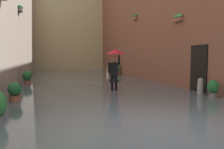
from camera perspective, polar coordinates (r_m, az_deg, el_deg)
The scene contains 10 objects.
ground_plane at distance 16.06m, azimuth -7.00°, elevation -1.59°, with size 60.00×60.00×0.00m, color gray.
flood_water at distance 16.06m, azimuth -7.00°, elevation -1.32°, with size 8.77×28.57×0.15m, color #515B60.
building_facade_left at distance 17.87m, azimuth 9.29°, elevation 17.68°, with size 2.04×26.57×11.58m.
building_facade_far at distance 28.41m, azimuth -10.90°, elevation 13.07°, with size 11.57×1.80×11.97m, color tan.
person_wading at distance 10.24m, azimuth 0.67°, elevation 3.03°, with size 0.95×0.95×2.09m.
potted_plant_near_left at distance 9.33m, azimuth 24.17°, elevation -3.35°, with size 0.43×0.43×0.82m.
potted_plant_mid_right at distance 13.57m, azimuth -20.63°, elevation -0.77°, with size 0.52×0.52×0.89m.
potted_plant_near_right at distance 8.48m, azimuth -23.36°, elevation -4.25°, with size 0.47×0.47×0.81m.
potted_plant_far_left at distance 20.62m, azimuth 1.41°, elevation 1.30°, with size 0.50×0.50×1.01m.
mooring_bollard at distance 10.00m, azimuth 21.41°, elevation -3.15°, with size 0.24×0.24×0.81m.
Camera 1 is at (2.38, 4.52, 1.66)m, focal length 36.17 mm.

